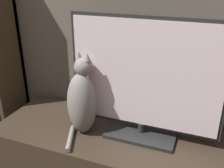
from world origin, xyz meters
TOP-DOWN VIEW (x-y plane):
  - tv_stand at (0.00, 0.91)m, footprint 1.46×0.54m
  - tv at (0.14, 0.97)m, footprint 0.84×0.24m
  - cat at (-0.19, 0.88)m, footprint 0.20×0.31m

SIDE VIEW (x-z plane):
  - tv_stand at x=0.00m, z-range 0.00..0.46m
  - cat at x=-0.19m, z-range 0.42..0.90m
  - tv at x=0.14m, z-range 0.45..1.13m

